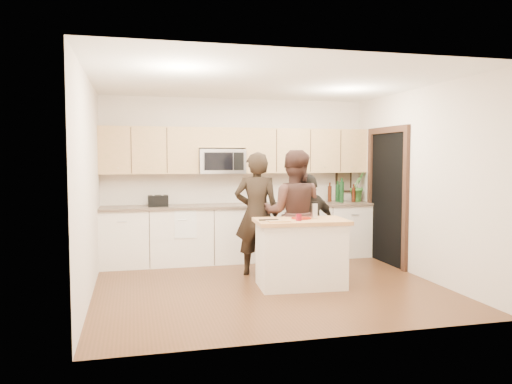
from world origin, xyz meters
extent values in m
plane|color=#532F1C|center=(0.00, 0.00, 0.00)|extent=(4.50, 4.50, 0.00)
cube|color=beige|center=(0.00, 2.00, 1.35)|extent=(4.50, 0.02, 2.70)
cube|color=beige|center=(0.00, -2.00, 1.35)|extent=(4.50, 0.02, 2.70)
cube|color=beige|center=(-2.25, 0.00, 1.35)|extent=(0.02, 4.00, 2.70)
cube|color=beige|center=(2.25, 0.00, 1.35)|extent=(0.02, 4.00, 2.70)
cube|color=white|center=(0.00, 0.00, 2.70)|extent=(4.50, 4.00, 0.02)
cube|color=white|center=(0.00, 1.69, 0.45)|extent=(4.50, 0.62, 0.90)
cube|color=#75604E|center=(0.00, 1.68, 0.92)|extent=(4.50, 0.66, 0.04)
cube|color=tan|center=(-1.48, 1.83, 1.83)|extent=(1.55, 0.33, 0.75)
cube|color=tan|center=(1.17, 1.83, 1.83)|extent=(2.17, 0.33, 0.75)
cube|color=tan|center=(-0.31, 1.83, 2.04)|extent=(0.78, 0.33, 0.33)
cube|color=silver|center=(-0.31, 1.80, 1.65)|extent=(0.76, 0.40, 0.40)
cube|color=black|center=(-0.39, 1.60, 1.65)|extent=(0.47, 0.01, 0.29)
cube|color=black|center=(-0.06, 1.60, 1.65)|extent=(0.17, 0.01, 0.29)
cube|color=black|center=(2.24, 0.90, 1.05)|extent=(0.02, 1.05, 2.10)
cube|color=#331E13|center=(2.22, 0.33, 1.05)|extent=(0.06, 0.10, 2.10)
cube|color=#331E13|center=(2.22, 1.48, 1.05)|extent=(0.06, 0.10, 2.10)
cube|color=#331E13|center=(2.22, 0.90, 2.15)|extent=(0.06, 1.25, 0.10)
cube|color=black|center=(1.95, 1.99, 1.28)|extent=(0.30, 0.03, 0.38)
cube|color=tan|center=(1.95, 1.97, 1.28)|extent=(0.24, 0.00, 0.32)
cube|color=white|center=(-0.95, 1.38, 0.70)|extent=(0.34, 0.01, 0.48)
cube|color=white|center=(-0.95, 1.67, 0.94)|extent=(0.34, 0.60, 0.01)
cube|color=white|center=(0.41, -0.15, 0.42)|extent=(1.15, 0.72, 0.85)
cube|color=tan|center=(0.41, -0.15, 0.88)|extent=(1.25, 0.78, 0.05)
cylinder|color=maroon|center=(0.44, -0.08, 0.91)|extent=(0.27, 0.27, 0.02)
cube|color=silver|center=(0.60, -0.15, 1.01)|extent=(0.07, 0.05, 0.19)
cube|color=black|center=(0.60, -0.15, 1.12)|extent=(0.08, 0.05, 0.02)
cylinder|color=maroon|center=(0.33, -0.28, 0.94)|extent=(0.07, 0.07, 0.09)
cube|color=tan|center=(0.06, -0.31, 0.91)|extent=(0.29, 0.20, 0.02)
cube|color=black|center=(-0.07, -0.28, 0.93)|extent=(0.25, 0.05, 0.02)
cube|color=silver|center=(-0.01, -0.31, 0.92)|extent=(0.21, 0.04, 0.01)
cube|color=black|center=(-1.35, 1.67, 1.03)|extent=(0.31, 0.23, 0.17)
cube|color=silver|center=(-1.42, 1.67, 1.12)|extent=(0.03, 0.17, 0.00)
cube|color=silver|center=(-1.28, 1.67, 1.12)|extent=(0.03, 0.17, 0.00)
cylinder|color=#351509|center=(1.60, 1.77, 1.11)|extent=(0.07, 0.07, 0.34)
cylinder|color=beige|center=(1.74, 1.61, 1.09)|extent=(0.07, 0.07, 0.31)
cylinder|color=black|center=(1.73, 1.74, 1.12)|extent=(0.08, 0.08, 0.36)
cylinder|color=#351509|center=(1.99, 1.64, 1.10)|extent=(0.07, 0.07, 0.31)
cylinder|color=beige|center=(2.10, 1.81, 1.10)|extent=(0.08, 0.08, 0.32)
cylinder|color=black|center=(1.75, 1.59, 1.15)|extent=(0.08, 0.08, 0.42)
imported|color=#35702C|center=(2.10, 1.72, 1.21)|extent=(0.37, 0.35, 0.53)
imported|color=black|center=(0.01, 0.66, 0.90)|extent=(0.75, 0.61, 1.79)
imported|color=#331E19|center=(0.49, 0.40, 0.91)|extent=(1.08, 0.98, 1.82)
imported|color=black|center=(0.74, 0.40, 0.74)|extent=(0.93, 0.57, 1.47)
camera|label=1|loc=(-1.73, -6.33, 1.72)|focal=35.00mm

